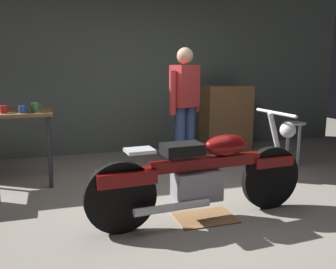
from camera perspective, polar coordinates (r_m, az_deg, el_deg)
The scene contains 10 objects.
ground_plane at distance 3.79m, azimuth 3.01°, elevation -11.63°, with size 12.00×12.00×0.00m, color gray.
back_wall at distance 6.21m, azimuth -6.07°, elevation 11.70°, with size 8.00×0.12×3.10m, color #56605B.
motorcycle at distance 3.45m, azimuth 5.54°, elevation -6.03°, with size 2.19×0.60×1.00m.
person_standing at distance 5.03m, azimuth 2.60°, elevation 4.85°, with size 0.51×0.37×1.67m.
shop_stool at distance 5.52m, azimuth 18.92°, elevation 0.33°, with size 0.32×0.32×0.64m.
wooden_dresser at distance 6.30m, azimuth 8.98°, elevation 2.49°, with size 0.80×0.47×1.10m.
drip_tray at distance 3.62m, azimuth 5.80°, elevation -12.72°, with size 0.56×0.40×0.01m, color olive.
mug_blue_enamel at distance 4.51m, azimuth -21.64°, elevation 3.64°, with size 0.11×0.07×0.09m.
mug_green_speckled at distance 4.54m, azimuth -19.91°, elevation 3.97°, with size 0.12×0.08×0.11m.
mug_red_diner at distance 4.58m, azimuth -24.09°, elevation 3.57°, with size 0.11×0.07×0.09m.
Camera 1 is at (-1.23, -3.28, 1.45)m, focal length 39.32 mm.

